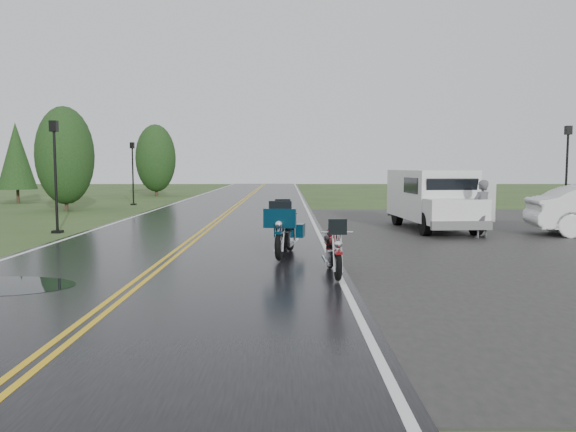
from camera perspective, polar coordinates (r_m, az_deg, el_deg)
The scene contains 14 objects.
ground at distance 12.00m, azimuth -13.53°, elevation -5.60°, with size 120.00×120.00×0.00m, color #2D471E.
road at distance 21.76m, azimuth -7.45°, elevation -0.73°, with size 8.00×100.00×0.04m, color black.
parking_pad at distance 18.54m, azimuth 26.23°, elevation -2.21°, with size 14.00×24.00×0.03m, color black.
motorcycle_red at distance 10.49m, azimuth 5.10°, elevation -3.86°, with size 0.70×1.93×1.14m, color #600B0E, non-canonical shape.
motorcycle_teal at distance 12.65m, azimuth -0.89°, elevation -1.80°, with size 0.84×2.31×1.36m, color #042233, non-canonical shape.
motorcycle_silver at distance 14.19m, azimuth -0.56°, elevation -1.21°, with size 0.79×2.18×1.29m, color #A6A9AE, non-canonical shape.
van_white at distance 18.03m, azimuth 13.84°, elevation 1.29°, with size 2.02×5.38×2.11m, color silver, non-canonical shape.
person_at_van at distance 17.93m, azimuth 19.05°, elevation 0.58°, with size 0.64×0.42×1.76m, color #4E4E53.
lamp_post_near_left at distance 19.95m, azimuth -22.54°, elevation 3.72°, with size 0.32×0.32×3.72m, color black, non-canonical shape.
lamp_post_far_left at distance 33.30m, azimuth -15.49°, elevation 4.19°, with size 0.31×0.31×3.62m, color black, non-canonical shape.
lamp_post_far_right at distance 26.99m, azimuth 26.45°, elevation 4.09°, with size 0.34×0.34×3.98m, color black, non-canonical shape.
tree_left_mid at distance 30.20m, azimuth -21.70°, elevation 4.73°, with size 2.84×2.84×4.43m, color #1E3D19, non-canonical shape.
tree_left_far at distance 43.17m, azimuth -13.27°, elevation 5.02°, with size 2.96×2.96×4.56m, color #1E3D19, non-canonical shape.
pine_left_far at distance 37.75m, azimuth -25.86°, elevation 4.80°, with size 2.27×2.27×4.73m, color #1E3D19, non-canonical shape.
Camera 1 is at (2.76, -11.47, 2.18)m, focal length 35.00 mm.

